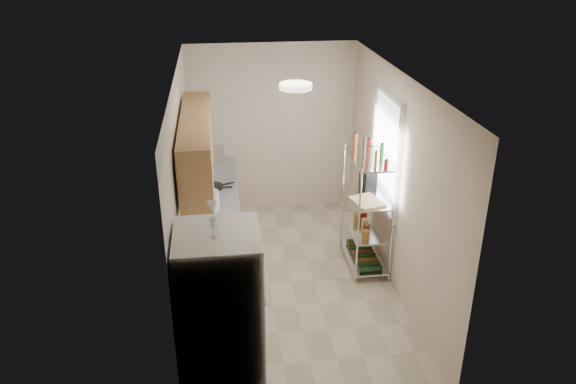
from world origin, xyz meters
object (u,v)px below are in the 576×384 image
(frying_pan_large, at_px, (211,188))
(cutting_board, at_px, (367,201))
(refrigerator, at_px, (222,320))
(rice_cooker, at_px, (208,200))
(espresso_machine, at_px, (368,177))

(frying_pan_large, height_order, cutting_board, cutting_board)
(frying_pan_large, xyz_separation_m, cutting_board, (1.89, -0.90, 0.10))
(frying_pan_large, relative_size, cutting_board, 0.62)
(frying_pan_large, bearing_deg, cutting_board, -22.15)
(refrigerator, relative_size, rice_cooker, 6.49)
(refrigerator, distance_m, espresso_machine, 3.09)
(refrigerator, xyz_separation_m, espresso_machine, (1.95, 2.39, 0.28))
(refrigerator, bearing_deg, rice_cooker, 92.69)
(rice_cooker, distance_m, cutting_board, 1.94)
(rice_cooker, height_order, espresso_machine, espresso_machine)
(refrigerator, bearing_deg, espresso_machine, 50.84)
(espresso_machine, bearing_deg, cutting_board, -114.30)
(cutting_board, bearing_deg, espresso_machine, 74.18)
(refrigerator, height_order, cutting_board, refrigerator)
(refrigerator, relative_size, frying_pan_large, 6.89)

